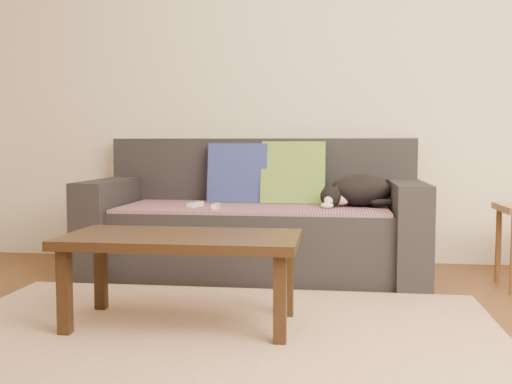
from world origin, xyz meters
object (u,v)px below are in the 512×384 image
at_px(wii_remote_b, 216,206).
at_px(wii_remote_a, 195,205).
at_px(sofa, 256,224).
at_px(cat, 358,191).
at_px(coffee_table, 181,246).

bearing_deg(wii_remote_b, wii_remote_a, 55.22).
relative_size(sofa, cat, 4.49).
distance_m(sofa, wii_remote_a, 0.44).
xyz_separation_m(cat, wii_remote_b, (-0.85, -0.26, -0.08)).
xyz_separation_m(wii_remote_a, wii_remote_b, (0.15, -0.09, 0.00)).
bearing_deg(wii_remote_b, coffee_table, 178.19).
bearing_deg(sofa, coffee_table, -98.01).
distance_m(wii_remote_a, coffee_table, 1.04).
xyz_separation_m(sofa, wii_remote_b, (-0.20, -0.30, 0.15)).
bearing_deg(sofa, cat, -3.95).
relative_size(sofa, wii_remote_b, 14.00).
height_order(wii_remote_a, wii_remote_b, same).
bearing_deg(cat, sofa, -175.90).
distance_m(sofa, coffee_table, 1.25).
relative_size(cat, wii_remote_a, 3.12).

